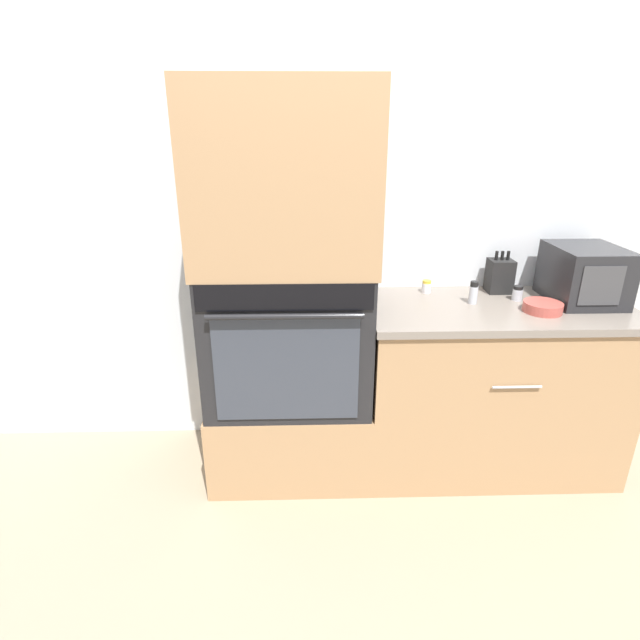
# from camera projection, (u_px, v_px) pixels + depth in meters

# --- Properties ---
(ground_plane) EXTENTS (12.00, 12.00, 0.00)m
(ground_plane) POSITION_uv_depth(u_px,v_px,m) (371.00, 498.00, 2.41)
(ground_plane) COLOR gray
(wall_back) EXTENTS (8.00, 0.05, 2.50)m
(wall_back) POSITION_uv_depth(u_px,v_px,m) (365.00, 216.00, 2.54)
(wall_back) COLOR silver
(wall_back) RESTS_ON ground_plane
(oven_cabinet_base) EXTENTS (0.79, 0.60, 0.42)m
(oven_cabinet_base) POSITION_uv_depth(u_px,v_px,m) (291.00, 428.00, 2.60)
(oven_cabinet_base) COLOR #A87F56
(oven_cabinet_base) RESTS_ON ground_plane
(wall_oven) EXTENTS (0.76, 0.64, 0.67)m
(wall_oven) POSITION_uv_depth(u_px,v_px,m) (288.00, 332.00, 2.40)
(wall_oven) COLOR black
(wall_oven) RESTS_ON oven_cabinet_base
(oven_cabinet_upper) EXTENTS (0.79, 0.60, 0.77)m
(oven_cabinet_upper) POSITION_uv_depth(u_px,v_px,m) (284.00, 178.00, 2.14)
(oven_cabinet_upper) COLOR #A87F56
(oven_cabinet_upper) RESTS_ON wall_oven
(counter_unit) EXTENTS (1.26, 0.63, 0.88)m
(counter_unit) POSITION_uv_depth(u_px,v_px,m) (488.00, 386.00, 2.55)
(counter_unit) COLOR #A87F56
(counter_unit) RESTS_ON ground_plane
(microwave) EXTENTS (0.31, 0.37, 0.27)m
(microwave) POSITION_uv_depth(u_px,v_px,m) (584.00, 274.00, 2.40)
(microwave) COLOR #232326
(microwave) RESTS_ON counter_unit
(knife_block) EXTENTS (0.12, 0.11, 0.21)m
(knife_block) POSITION_uv_depth(u_px,v_px,m) (500.00, 276.00, 2.55)
(knife_block) COLOR black
(knife_block) RESTS_ON counter_unit
(bowl) EXTENTS (0.18, 0.18, 0.05)m
(bowl) POSITION_uv_depth(u_px,v_px,m) (543.00, 307.00, 2.30)
(bowl) COLOR #B24C42
(bowl) RESTS_ON counter_unit
(condiment_jar_near) EXTENTS (0.04, 0.04, 0.11)m
(condiment_jar_near) POSITION_uv_depth(u_px,v_px,m) (473.00, 293.00, 2.39)
(condiment_jar_near) COLOR silver
(condiment_jar_near) RESTS_ON counter_unit
(condiment_jar_mid) EXTENTS (0.05, 0.05, 0.07)m
(condiment_jar_mid) POSITION_uv_depth(u_px,v_px,m) (427.00, 287.00, 2.56)
(condiment_jar_mid) COLOR silver
(condiment_jar_mid) RESTS_ON counter_unit
(condiment_jar_far) EXTENTS (0.05, 0.05, 0.07)m
(condiment_jar_far) POSITION_uv_depth(u_px,v_px,m) (517.00, 293.00, 2.44)
(condiment_jar_far) COLOR silver
(condiment_jar_far) RESTS_ON counter_unit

